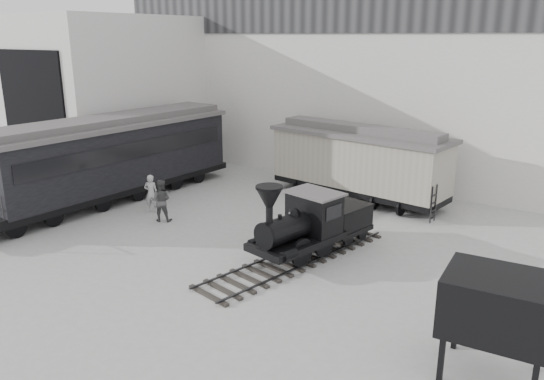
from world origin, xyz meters
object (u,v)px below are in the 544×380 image
Objects in this scene: locomotive at (309,227)px; passenger_coach at (113,158)px; coal_hopper at (497,312)px; visitor_a at (151,193)px; visitor_b at (161,200)px; boxcar at (358,161)px.

passenger_coach is at bearing -172.13° from locomotive.
locomotive reaches higher than coal_hopper.
visitor_a is 0.95× the size of visitor_b.
locomotive is 4.63× the size of visitor_b.
visitor_b is (1.26, -0.65, 0.05)m from visitor_a.
locomotive is 8.58m from visitor_a.
locomotive is at bearing 152.60° from visitor_b.
boxcar is 9.79m from visitor_b.
coal_hopper is (14.57, -3.72, 0.77)m from visitor_b.
coal_hopper reaches higher than visitor_b.
locomotive is 7.31m from visitor_b.
coal_hopper is at bearing 136.43° from visitor_b.
coal_hopper reaches higher than visitor_a.
passenger_coach reaches higher than locomotive.
passenger_coach is 5.56× the size of coal_hopper.
locomotive is at bearing 147.61° from coal_hopper.
visitor_b reaches higher than visitor_a.
boxcar reaches higher than coal_hopper.
locomotive is 0.93× the size of boxcar.
visitor_b is at bearing -10.84° from passenger_coach.
locomotive is at bearing 151.76° from visitor_a.
locomotive is at bearing -71.24° from boxcar.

